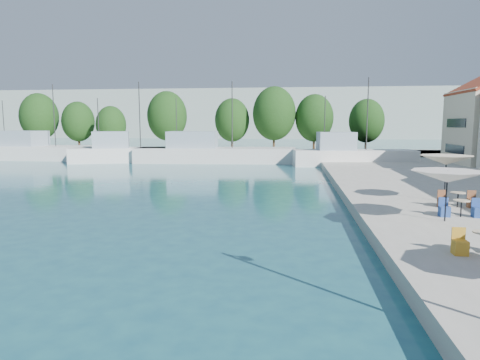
# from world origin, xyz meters

# --- Properties ---
(quay_far) EXTENTS (90.00, 16.00, 0.60)m
(quay_far) POSITION_xyz_m (-8.00, 67.00, 0.30)
(quay_far) COLOR #9F9C8F
(quay_far) RESTS_ON ground
(hill_west) EXTENTS (180.00, 40.00, 16.00)m
(hill_west) POSITION_xyz_m (-30.00, 160.00, 8.00)
(hill_west) COLOR #96A49B
(hill_west) RESTS_ON ground
(hill_east) EXTENTS (140.00, 40.00, 12.00)m
(hill_east) POSITION_xyz_m (40.00, 180.00, 6.00)
(hill_east) COLOR #96A49B
(hill_east) RESTS_ON ground
(trawler_01) EXTENTS (21.09, 5.97, 10.20)m
(trawler_01) POSITION_xyz_m (-30.81, 56.92, 1.07)
(trawler_01) COLOR silver
(trawler_01) RESTS_ON ground
(trawler_02) EXTENTS (14.39, 8.03, 10.20)m
(trawler_02) POSITION_xyz_m (-17.56, 54.48, 1.07)
(trawler_02) COLOR silver
(trawler_02) RESTS_ON ground
(trawler_03) EXTENTS (19.84, 6.52, 10.20)m
(trawler_03) POSITION_xyz_m (-6.94, 55.53, 1.07)
(trawler_03) COLOR silver
(trawler_03) RESTS_ON ground
(trawler_04) EXTENTS (13.81, 5.02, 10.20)m
(trawler_04) POSITION_xyz_m (9.37, 53.09, 1.07)
(trawler_04) COLOR silver
(trawler_04) RESTS_ON ground
(tree_01) EXTENTS (6.23, 6.23, 9.22)m
(tree_01) POSITION_xyz_m (-39.42, 71.47, 5.92)
(tree_01) COLOR #3F2B19
(tree_01) RESTS_ON quay_far
(tree_02) EXTENTS (5.24, 5.24, 7.76)m
(tree_02) POSITION_xyz_m (-32.31, 71.01, 5.08)
(tree_02) COLOR #3F2B19
(tree_02) RESTS_ON quay_far
(tree_03) EXTENTS (4.67, 4.67, 6.91)m
(tree_03) POSITION_xyz_m (-25.51, 68.41, 4.58)
(tree_03) COLOR #3F2B19
(tree_03) RESTS_ON quay_far
(tree_04) EXTENTS (6.25, 6.25, 9.25)m
(tree_04) POSITION_xyz_m (-16.97, 70.25, 5.94)
(tree_04) COLOR #3F2B19
(tree_04) RESTS_ON quay_far
(tree_05) EXTENTS (5.51, 5.51, 8.15)m
(tree_05) POSITION_xyz_m (-6.81, 71.84, 5.30)
(tree_05) COLOR #3F2B19
(tree_05) RESTS_ON quay_far
(tree_06) EXTENTS (6.68, 6.68, 9.88)m
(tree_06) POSITION_xyz_m (-0.10, 71.07, 6.31)
(tree_06) COLOR #3F2B19
(tree_06) RESTS_ON quay_far
(tree_07) EXTENTS (5.87, 5.87, 8.69)m
(tree_07) POSITION_xyz_m (6.11, 71.60, 5.61)
(tree_07) COLOR #3F2B19
(tree_07) RESTS_ON quay_far
(tree_08) EXTENTS (5.36, 5.36, 7.93)m
(tree_08) POSITION_xyz_m (14.04, 71.92, 5.17)
(tree_08) COLOR #3F2B19
(tree_08) RESTS_ON quay_far
(umbrella_white) EXTENTS (3.01, 3.01, 2.17)m
(umbrella_white) POSITION_xyz_m (9.37, 22.61, 2.52)
(umbrella_white) COLOR black
(umbrella_white) RESTS_ON quay_right
(umbrella_cream) EXTENTS (2.74, 2.74, 2.46)m
(umbrella_cream) POSITION_xyz_m (10.98, 27.58, 2.81)
(umbrella_cream) COLOR black
(umbrella_cream) RESTS_ON quay_right
(cafe_table_02) EXTENTS (1.82, 0.70, 0.76)m
(cafe_table_02) POSITION_xyz_m (10.37, 23.59, 0.89)
(cafe_table_02) COLOR black
(cafe_table_02) RESTS_ON quay_right
(cafe_table_03) EXTENTS (1.82, 0.70, 0.76)m
(cafe_table_03) POSITION_xyz_m (11.06, 25.89, 0.89)
(cafe_table_03) COLOR black
(cafe_table_03) RESTS_ON quay_right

